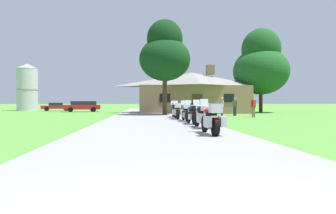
{
  "coord_description": "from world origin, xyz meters",
  "views": [
    {
      "loc": [
        -0.53,
        -2.33,
        1.22
      ],
      "look_at": [
        1.48,
        22.57,
        0.85
      ],
      "focal_mm": 32.28,
      "sensor_mm": 36.0,
      "label": 1
    }
  ],
  "objects_px": {
    "motorcycle_red_fourth_in_row": "(186,112)",
    "tree_by_lodge_front": "(165,53)",
    "motorcycle_red_nearest_to_camera": "(211,119)",
    "bystander_red_shirt_by_tree": "(254,106)",
    "bystander_gray_shirt_beside_signpost": "(222,106)",
    "motorcycle_blue_third_in_row": "(192,114)",
    "motorcycle_silver_fifth_in_row": "(177,111)",
    "motorcycle_silver_farthest_in_row": "(174,110)",
    "metal_silo_distant": "(27,87)",
    "tree_right_of_lodge": "(261,65)",
    "parked_red_suv_far_left": "(82,106)",
    "bystander_olive_shirt_near_lodge": "(235,105)",
    "motorcycle_black_second_in_row": "(203,116)",
    "parked_red_sedan_far_left": "(56,107)"
  },
  "relations": [
    {
      "from": "motorcycle_red_fourth_in_row",
      "to": "tree_by_lodge_front",
      "type": "relative_size",
      "value": 0.23
    },
    {
      "from": "bystander_gray_shirt_beside_signpost",
      "to": "tree_right_of_lodge",
      "type": "height_order",
      "value": "tree_right_of_lodge"
    },
    {
      "from": "motorcycle_red_fourth_in_row",
      "to": "bystander_gray_shirt_beside_signpost",
      "type": "height_order",
      "value": "bystander_gray_shirt_beside_signpost"
    },
    {
      "from": "motorcycle_red_nearest_to_camera",
      "to": "tree_right_of_lodge",
      "type": "height_order",
      "value": "tree_right_of_lodge"
    },
    {
      "from": "motorcycle_red_fourth_in_row",
      "to": "metal_silo_distant",
      "type": "height_order",
      "value": "metal_silo_distant"
    },
    {
      "from": "metal_silo_distant",
      "to": "parked_red_sedan_far_left",
      "type": "height_order",
      "value": "metal_silo_distant"
    },
    {
      "from": "motorcycle_red_nearest_to_camera",
      "to": "motorcycle_blue_third_in_row",
      "type": "height_order",
      "value": "same"
    },
    {
      "from": "motorcycle_silver_fifth_in_row",
      "to": "metal_silo_distant",
      "type": "relative_size",
      "value": 0.29
    },
    {
      "from": "motorcycle_blue_third_in_row",
      "to": "bystander_olive_shirt_near_lodge",
      "type": "distance_m",
      "value": 12.33
    },
    {
      "from": "motorcycle_black_second_in_row",
      "to": "bystander_gray_shirt_beside_signpost",
      "type": "height_order",
      "value": "bystander_gray_shirt_beside_signpost"
    },
    {
      "from": "metal_silo_distant",
      "to": "tree_right_of_lodge",
      "type": "bearing_deg",
      "value": -19.3
    },
    {
      "from": "bystander_gray_shirt_beside_signpost",
      "to": "tree_by_lodge_front",
      "type": "xyz_separation_m",
      "value": [
        -4.48,
        4.07,
        4.96
      ]
    },
    {
      "from": "motorcycle_silver_farthest_in_row",
      "to": "bystander_gray_shirt_beside_signpost",
      "type": "height_order",
      "value": "bystander_gray_shirt_beside_signpost"
    },
    {
      "from": "bystander_red_shirt_by_tree",
      "to": "motorcycle_silver_fifth_in_row",
      "type": "bearing_deg",
      "value": -1.47
    },
    {
      "from": "bystander_olive_shirt_near_lodge",
      "to": "tree_by_lodge_front",
      "type": "distance_m",
      "value": 8.19
    },
    {
      "from": "motorcycle_silver_fifth_in_row",
      "to": "motorcycle_silver_farthest_in_row",
      "type": "distance_m",
      "value": 2.72
    },
    {
      "from": "parked_red_suv_far_left",
      "to": "motorcycle_silver_fifth_in_row",
      "type": "bearing_deg",
      "value": -165.29
    },
    {
      "from": "motorcycle_red_fourth_in_row",
      "to": "bystander_olive_shirt_near_lodge",
      "type": "xyz_separation_m",
      "value": [
        5.75,
        8.41,
        0.33
      ]
    },
    {
      "from": "metal_silo_distant",
      "to": "motorcycle_blue_third_in_row",
      "type": "bearing_deg",
      "value": -56.96
    },
    {
      "from": "tree_by_lodge_front",
      "to": "metal_silo_distant",
      "type": "height_order",
      "value": "tree_by_lodge_front"
    },
    {
      "from": "motorcycle_blue_third_in_row",
      "to": "bystander_red_shirt_by_tree",
      "type": "relative_size",
      "value": 1.24
    },
    {
      "from": "bystander_gray_shirt_beside_signpost",
      "to": "motorcycle_silver_fifth_in_row",
      "type": "bearing_deg",
      "value": 161.31
    },
    {
      "from": "motorcycle_silver_farthest_in_row",
      "to": "bystander_gray_shirt_beside_signpost",
      "type": "relative_size",
      "value": 1.25
    },
    {
      "from": "motorcycle_silver_farthest_in_row",
      "to": "bystander_olive_shirt_near_lodge",
      "type": "relative_size",
      "value": 1.23
    },
    {
      "from": "bystander_red_shirt_by_tree",
      "to": "tree_by_lodge_front",
      "type": "height_order",
      "value": "tree_by_lodge_front"
    },
    {
      "from": "bystander_gray_shirt_beside_signpost",
      "to": "motorcycle_red_nearest_to_camera",
      "type": "bearing_deg",
      "value": -165.93
    },
    {
      "from": "motorcycle_blue_third_in_row",
      "to": "metal_silo_distant",
      "type": "xyz_separation_m",
      "value": [
        -20.19,
        31.05,
        2.93
      ]
    },
    {
      "from": "bystander_red_shirt_by_tree",
      "to": "bystander_olive_shirt_near_lodge",
      "type": "bearing_deg",
      "value": -104.35
    },
    {
      "from": "bystander_gray_shirt_beside_signpost",
      "to": "bystander_olive_shirt_near_lodge",
      "type": "bearing_deg",
      "value": -6.07
    },
    {
      "from": "motorcycle_red_fourth_in_row",
      "to": "bystander_red_shirt_by_tree",
      "type": "distance_m",
      "value": 8.45
    },
    {
      "from": "motorcycle_red_nearest_to_camera",
      "to": "metal_silo_distant",
      "type": "relative_size",
      "value": 0.29
    },
    {
      "from": "bystander_red_shirt_by_tree",
      "to": "metal_silo_distant",
      "type": "distance_m",
      "value": 35.3
    },
    {
      "from": "bystander_gray_shirt_beside_signpost",
      "to": "motorcycle_blue_third_in_row",
      "type": "bearing_deg",
      "value": -174.45
    },
    {
      "from": "motorcycle_red_nearest_to_camera",
      "to": "parked_red_suv_far_left",
      "type": "bearing_deg",
      "value": 106.2
    },
    {
      "from": "motorcycle_blue_third_in_row",
      "to": "bystander_gray_shirt_beside_signpost",
      "type": "distance_m",
      "value": 9.21
    },
    {
      "from": "motorcycle_black_second_in_row",
      "to": "motorcycle_silver_fifth_in_row",
      "type": "bearing_deg",
      "value": 86.55
    },
    {
      "from": "motorcycle_silver_fifth_in_row",
      "to": "tree_by_lodge_front",
      "type": "relative_size",
      "value": 0.23
    },
    {
      "from": "motorcycle_silver_farthest_in_row",
      "to": "parked_red_suv_far_left",
      "type": "relative_size",
      "value": 0.42
    },
    {
      "from": "motorcycle_red_fourth_in_row",
      "to": "motorcycle_silver_farthest_in_row",
      "type": "xyz_separation_m",
      "value": [
        -0.22,
        4.98,
        0.0
      ]
    },
    {
      "from": "motorcycle_blue_third_in_row",
      "to": "parked_red_sedan_far_left",
      "type": "relative_size",
      "value": 0.46
    },
    {
      "from": "bystander_red_shirt_by_tree",
      "to": "tree_by_lodge_front",
      "type": "relative_size",
      "value": 0.19
    },
    {
      "from": "motorcycle_black_second_in_row",
      "to": "tree_right_of_lodge",
      "type": "bearing_deg",
      "value": 56.72
    },
    {
      "from": "tree_right_of_lodge",
      "to": "tree_by_lodge_front",
      "type": "distance_m",
      "value": 14.43
    },
    {
      "from": "motorcycle_blue_third_in_row",
      "to": "motorcycle_silver_farthest_in_row",
      "type": "xyz_separation_m",
      "value": [
        -0.22,
        7.48,
        0.0
      ]
    },
    {
      "from": "tree_right_of_lodge",
      "to": "parked_red_suv_far_left",
      "type": "xyz_separation_m",
      "value": [
        -22.4,
        4.23,
        -5.1
      ]
    },
    {
      "from": "bystander_olive_shirt_near_lodge",
      "to": "bystander_gray_shirt_beside_signpost",
      "type": "relative_size",
      "value": 1.01
    },
    {
      "from": "metal_silo_distant",
      "to": "motorcycle_silver_fifth_in_row",
      "type": "bearing_deg",
      "value": -52.86
    },
    {
      "from": "bystander_olive_shirt_near_lodge",
      "to": "bystander_gray_shirt_beside_signpost",
      "type": "distance_m",
      "value": 3.16
    },
    {
      "from": "motorcycle_red_nearest_to_camera",
      "to": "bystander_red_shirt_by_tree",
      "type": "bearing_deg",
      "value": 60.74
    },
    {
      "from": "motorcycle_black_second_in_row",
      "to": "parked_red_sedan_far_left",
      "type": "xyz_separation_m",
      "value": [
        -15.29,
        31.44,
        0.03
      ]
    }
  ]
}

